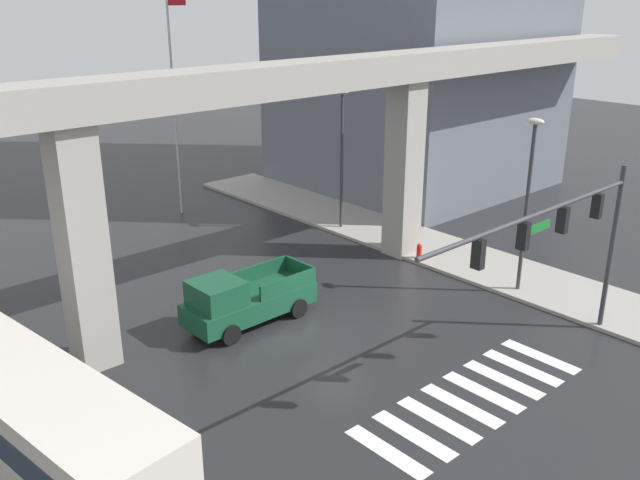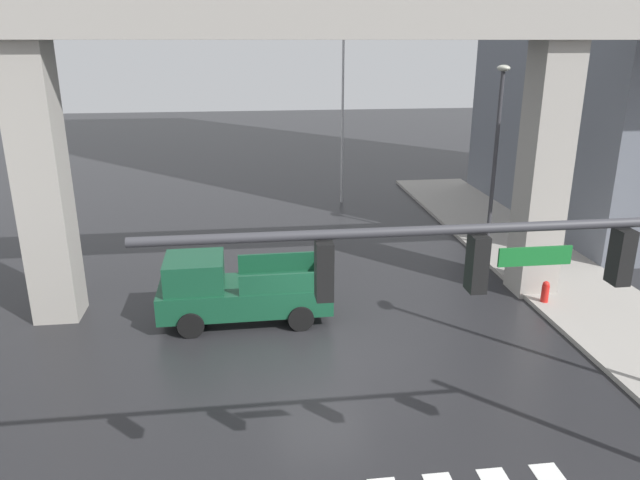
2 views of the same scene
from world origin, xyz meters
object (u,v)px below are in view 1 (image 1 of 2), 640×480
Objects in this scene: pickup_truck at (243,300)px; fire_hydrant at (419,252)px; traffic_signal_mast at (563,231)px; street_lamp_mid_block at (342,143)px; flagpole at (175,91)px; city_bus at (27,414)px; street_lamp_near_corner at (529,186)px.

fire_hydrant is at bearing -1.24° from pickup_truck.
street_lamp_mid_block is (4.18, 14.52, -0.12)m from traffic_signal_mast.
flagpole reaches higher than street_lamp_mid_block.
city_bus is 12.98× the size of fire_hydrant.
flagpole is (-4.67, 7.99, 2.23)m from street_lamp_mid_block.
street_lamp_near_corner is at bearing 42.67° from traffic_signal_mast.
street_lamp_mid_block is (0.00, 10.67, 0.00)m from street_lamp_near_corner.
traffic_signal_mast reaches higher than fire_hydrant.
street_lamp_near_corner is (10.20, -5.22, 3.57)m from pickup_truck.
pickup_truck is 0.71× the size of street_lamp_near_corner.
city_bus is 21.20m from street_lamp_mid_block.
city_bus is at bearing 158.39° from traffic_signal_mast.
flagpole is at bearing 107.38° from fire_hydrant.
flagpole is at bearing 48.78° from city_bus.
street_lamp_near_corner is 1.00× the size of street_lamp_mid_block.
street_lamp_near_corner and street_lamp_mid_block have the same top height.
city_bus is 1.01× the size of traffic_signal_mast.
city_bus is (-8.99, -3.12, 0.73)m from pickup_truck.
city_bus is 19.05m from fire_hydrant.
pickup_truck is 12.10m from street_lamp_mid_block.
traffic_signal_mast is at bearing -21.61° from city_bus.
fire_hydrant is at bearing -72.62° from flagpole.
fire_hydrant is (18.78, 2.91, -1.29)m from city_bus.
city_bus is at bearing -171.19° from fire_hydrant.
pickup_truck is 0.71× the size of street_lamp_mid_block.
pickup_truck is at bearing -112.34° from flagpole.
city_bus is at bearing -155.92° from street_lamp_mid_block.
traffic_signal_mast is at bearing -137.33° from street_lamp_near_corner.
street_lamp_near_corner is at bearing -90.00° from street_lamp_mid_block.
flagpole is (-4.67, 18.65, 2.23)m from street_lamp_near_corner.
city_bus reaches higher than fire_hydrant.
street_lamp_mid_block is 8.52× the size of fire_hydrant.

